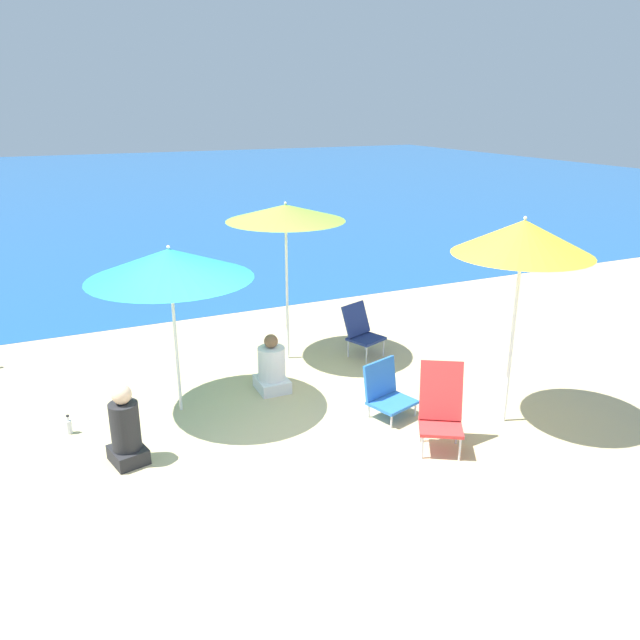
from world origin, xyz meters
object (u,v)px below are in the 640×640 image
(beach_umbrella_teal, at_px, (170,264))
(person_seated_far, at_px, (126,431))
(beach_umbrella_lime, at_px, (286,213))
(beach_umbrella_yellow, at_px, (523,238))
(beach_chair_navy, at_px, (361,329))
(beach_chair_red, at_px, (441,406))
(water_bottle, at_px, (69,426))
(person_seated_near, at_px, (272,369))
(beach_chair_blue, at_px, (386,391))

(beach_umbrella_teal, distance_m, person_seated_far, 1.90)
(beach_umbrella_lime, distance_m, person_seated_far, 3.65)
(beach_umbrella_yellow, bearing_deg, beach_chair_navy, 102.70)
(beach_umbrella_yellow, height_order, beach_umbrella_lime, beach_umbrella_yellow)
(beach_chair_red, xyz_separation_m, person_seated_far, (-3.13, 1.07, -0.11))
(beach_umbrella_teal, distance_m, beach_chair_navy, 3.22)
(beach_umbrella_teal, height_order, person_seated_far, beach_umbrella_teal)
(beach_chair_red, height_order, water_bottle, beach_chair_red)
(beach_chair_navy, height_order, beach_chair_red, beach_chair_red)
(person_seated_far, bearing_deg, water_bottle, 107.08)
(beach_umbrella_teal, relative_size, beach_chair_red, 2.19)
(person_seated_near, height_order, water_bottle, person_seated_near)
(beach_chair_navy, height_order, water_bottle, beach_chair_navy)
(beach_umbrella_teal, relative_size, beach_umbrella_yellow, 0.85)
(beach_umbrella_teal, distance_m, beach_umbrella_yellow, 3.88)
(beach_umbrella_yellow, relative_size, beach_chair_blue, 3.72)
(beach_chair_navy, bearing_deg, person_seated_far, -177.14)
(beach_chair_navy, distance_m, beach_chair_red, 2.69)
(beach_umbrella_teal, distance_m, water_bottle, 2.16)
(beach_chair_navy, height_order, beach_chair_blue, beach_chair_navy)
(beach_umbrella_lime, bearing_deg, person_seated_near, -122.91)
(beach_chair_red, bearing_deg, person_seated_far, -168.14)
(beach_umbrella_teal, relative_size, beach_chair_blue, 3.15)
(beach_umbrella_lime, relative_size, person_seated_far, 2.62)
(beach_chair_navy, xyz_separation_m, beach_chair_red, (-0.45, -2.65, 0.07))
(beach_chair_navy, bearing_deg, beach_chair_blue, -129.94)
(beach_chair_red, bearing_deg, water_bottle, -177.47)
(beach_umbrella_lime, distance_m, beach_chair_blue, 2.82)
(beach_chair_blue, relative_size, person_seated_far, 0.74)
(person_seated_near, distance_m, water_bottle, 2.50)
(beach_umbrella_teal, height_order, beach_chair_navy, beach_umbrella_teal)
(beach_chair_blue, distance_m, person_seated_far, 2.98)
(water_bottle, bearing_deg, person_seated_far, -59.61)
(beach_chair_navy, distance_m, water_bottle, 4.17)
(beach_umbrella_lime, xyz_separation_m, person_seated_near, (-0.59, -0.91, -1.83))
(beach_chair_navy, bearing_deg, person_seated_near, 178.87)
(beach_chair_blue, bearing_deg, beach_umbrella_teal, 135.17)
(beach_umbrella_lime, bearing_deg, water_bottle, -161.55)
(beach_chair_red, xyz_separation_m, person_seated_near, (-1.16, 2.07, -0.18))
(beach_umbrella_teal, xyz_separation_m, beach_chair_blue, (2.21, -1.13, -1.52))
(beach_chair_navy, distance_m, person_seated_far, 3.91)
(water_bottle, bearing_deg, beach_chair_red, -28.22)
(beach_chair_red, height_order, person_seated_near, beach_chair_red)
(person_seated_far, bearing_deg, beach_chair_blue, -17.06)
(beach_chair_blue, xyz_separation_m, person_seated_far, (-2.97, 0.19, 0.06))
(beach_umbrella_teal, relative_size, beach_chair_navy, 2.68)
(person_seated_far, xyz_separation_m, water_bottle, (-0.52, 0.89, -0.27))
(beach_chair_red, relative_size, water_bottle, 4.08)
(person_seated_near, xyz_separation_m, person_seated_far, (-1.97, -1.00, 0.06))
(person_seated_far, bearing_deg, beach_umbrella_yellow, -25.93)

